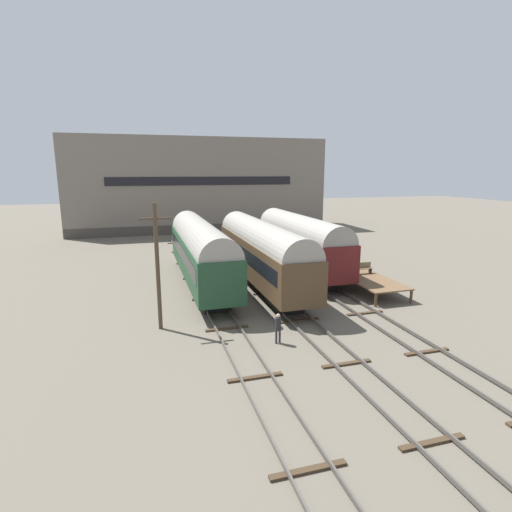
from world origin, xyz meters
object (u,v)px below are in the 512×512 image
train_car_brown (262,250)px  train_car_maroon (300,241)px  bench (364,268)px  utility_pole (157,265)px  person_worker (278,326)px  train_car_green (201,249)px

train_car_brown → train_car_maroon: bearing=34.3°
train_car_maroon → bench: size_ratio=11.14×
train_car_maroon → utility_pole: size_ratio=2.07×
train_car_maroon → utility_pole: (-13.11, -10.01, 0.91)m
person_worker → train_car_brown: bearing=77.5°
train_car_brown → person_worker: size_ratio=10.28×
train_car_green → person_worker: size_ratio=10.39×
train_car_brown → utility_pole: utility_pole is taller
person_worker → bench: bearing=39.4°
person_worker → utility_pole: (-6.06, 3.95, 2.90)m
train_car_green → person_worker: 12.87m
train_car_maroon → train_car_brown: (-4.66, -3.18, 0.01)m
train_car_green → utility_pole: size_ratio=2.36×
bench → utility_pole: 17.25m
train_car_maroon → train_car_brown: 5.64m
train_car_maroon → bench: train_car_maroon is taller
train_car_maroon → person_worker: train_car_maroon is taller
person_worker → utility_pole: bearing=146.9°
person_worker → train_car_maroon: bearing=63.2°
train_car_maroon → utility_pole: 16.52m
bench → train_car_brown: bearing=164.5°
train_car_maroon → person_worker: bearing=-116.8°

